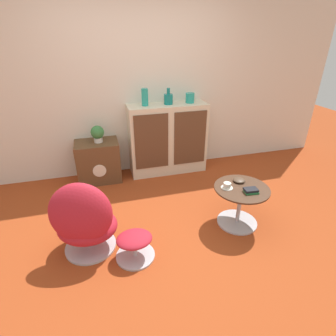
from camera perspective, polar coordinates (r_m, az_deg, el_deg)
name	(u,v)px	position (r m, az deg, el deg)	size (l,w,h in m)	color
ground_plane	(168,233)	(2.96, -0.08, -13.97)	(12.00, 12.00, 0.00)	#9E3D19
wall_back	(136,85)	(3.93, -7.01, 17.46)	(6.40, 0.06, 2.60)	silver
sideboard	(168,139)	(4.00, -0.09, 6.35)	(1.16, 0.40, 1.05)	beige
tv_console	(98,161)	(3.94, -14.90, 1.43)	(0.60, 0.44, 0.59)	brown
egg_chair	(84,221)	(2.64, -17.75, -10.92)	(0.71, 0.68, 0.81)	#B7B7BC
ottoman	(135,243)	(2.62, -7.28, -15.92)	(0.38, 0.38, 0.27)	#B7B7BC
coffee_table	(240,202)	(3.04, 15.35, -7.22)	(0.59, 0.59, 0.47)	#B7B7BC
vase_leftmost	(145,97)	(3.75, -5.07, 15.11)	(0.09, 0.09, 0.24)	teal
vase_inner_left	(168,99)	(3.83, 0.09, 14.85)	(0.13, 0.13, 0.22)	#147A75
vase_inner_right	(190,98)	(3.93, 4.81, 14.98)	(0.13, 0.13, 0.14)	teal
potted_plant	(97,133)	(3.79, -15.10, 7.32)	(0.18, 0.18, 0.24)	silver
teacup	(227,186)	(2.88, 12.74, -3.82)	(0.13, 0.13, 0.06)	silver
book_stack	(251,191)	(2.87, 17.61, -4.71)	(0.15, 0.12, 0.04)	#237038
bowl	(239,180)	(3.04, 15.21, -2.57)	(0.13, 0.13, 0.04)	#4C3828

